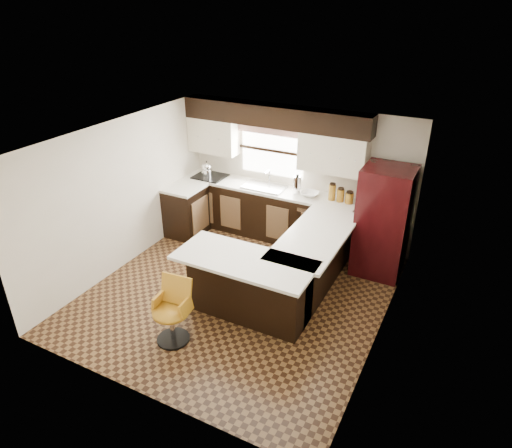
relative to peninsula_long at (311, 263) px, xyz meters
The scene contains 30 objects.
floor 1.18m from the peninsula_long, 145.22° to the right, with size 4.40×4.40×0.00m, color #49301A.
ceiling 2.24m from the peninsula_long, 145.22° to the right, with size 4.40×4.40×0.00m, color silver.
wall_back 1.96m from the peninsula_long, 119.74° to the left, with size 4.40×4.40×0.00m, color beige.
wall_front 3.06m from the peninsula_long, 107.67° to the right, with size 4.40×4.40×0.00m, color beige.
wall_left 3.15m from the peninsula_long, 168.23° to the right, with size 4.40×4.40×0.00m, color beige.
wall_right 1.55m from the peninsula_long, 27.51° to the right, with size 4.40×4.40×0.00m, color beige.
base_cab_back 1.86m from the peninsula_long, 136.64° to the left, with size 3.30×0.60×0.90m, color black.
base_cab_left 2.77m from the peninsula_long, 166.97° to the left, with size 0.60×0.70×0.90m, color black.
counter_back 1.92m from the peninsula_long, 136.64° to the left, with size 3.30×0.60×0.04m, color silver.
counter_left 2.81m from the peninsula_long, 166.97° to the left, with size 0.60×0.70×0.04m, color silver.
soffit 2.60m from the peninsula_long, 132.88° to the left, with size 3.40×0.35×0.36m, color black.
upper_cab_left 3.15m from the peninsula_long, 150.95° to the left, with size 0.94×0.35×0.64m, color beige.
upper_cab_right 1.90m from the peninsula_long, 98.93° to the left, with size 1.14×0.35×0.64m, color beige.
window_pane 2.36m from the peninsula_long, 132.00° to the left, with size 1.20×0.02×0.90m, color white.
valance 2.54m from the peninsula_long, 132.74° to the left, with size 1.30×0.06×0.18m, color #D19B93.
sink 1.95m from the peninsula_long, 138.13° to the left, with size 0.75×0.45×0.03m, color #B2B2B7.
dishwasher 1.05m from the peninsula_long, 109.47° to the left, with size 0.58×0.03×0.78m, color black.
cooktop 2.89m from the peninsula_long, 153.80° to the left, with size 0.58×0.50×0.03m, color black.
peninsula_long is the anchor object (origin of this frame).
peninsula_return 1.11m from the peninsula_long, 118.30° to the right, with size 1.65×0.60×0.90m, color black.
counter_pen_long 0.48m from the peninsula_long, ahead, with size 0.84×1.95×0.04m, color silver.
counter_pen_return 1.29m from the peninsula_long, 117.10° to the right, with size 1.89×0.84×0.04m, color silver.
refrigerator 1.34m from the peninsula_long, 50.97° to the left, with size 0.76×0.73×1.77m, color black.
bar_chair 2.24m from the peninsula_long, 120.94° to the right, with size 0.47×0.47×0.88m, color #BD811D, non-canonical shape.
kettle 2.98m from the peninsula_long, 154.39° to the left, with size 0.21×0.21×0.28m, color silver, non-canonical shape.
percolator 1.63m from the peninsula_long, 121.50° to the left, with size 0.14×0.14×0.32m, color silver.
mixing_bowl 1.48m from the peninsula_long, 112.75° to the left, with size 0.30×0.30×0.07m, color white.
canister_large 1.45m from the peninsula_long, 96.78° to the left, with size 0.12×0.12×0.27m, color #97691B.
canister_med 1.43m from the peninsula_long, 90.27° to the left, with size 0.12×0.12×0.21m, color #97691B.
canister_small 1.43m from the peninsula_long, 83.42° to the left, with size 0.14×0.14×0.18m, color #97691B.
Camera 1 is at (2.84, -4.93, 4.08)m, focal length 32.00 mm.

